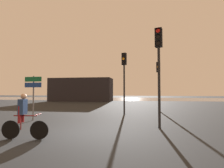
% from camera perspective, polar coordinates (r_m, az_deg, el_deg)
% --- Properties ---
extents(ground_plane, '(120.00, 120.00, 0.00)m').
position_cam_1_polar(ground_plane, '(7.39, -10.09, -15.65)').
color(ground_plane, black).
extents(water_strip, '(80.00, 16.00, 0.01)m').
position_cam_1_polar(water_strip, '(39.46, 5.33, -4.86)').
color(water_strip, slate).
rests_on(water_strip, ground).
extents(distant_building, '(10.64, 4.00, 3.96)m').
position_cam_1_polar(distant_building, '(30.98, -9.98, -1.84)').
color(distant_building, black).
rests_on(distant_building, ground).
extents(traffic_light_far_right, '(0.37, 0.39, 4.27)m').
position_cam_1_polar(traffic_light_far_right, '(15.79, 14.91, 2.32)').
color(traffic_light_far_right, black).
rests_on(traffic_light_far_right, ground).
extents(traffic_light_near_right, '(0.38, 0.40, 4.67)m').
position_cam_1_polar(traffic_light_near_right, '(8.52, 15.03, 8.05)').
color(traffic_light_near_right, black).
rests_on(traffic_light_near_right, ground).
extents(traffic_light_center, '(0.38, 0.40, 4.56)m').
position_cam_1_polar(traffic_light_center, '(13.04, 3.98, 4.06)').
color(traffic_light_center, black).
rests_on(traffic_light_center, ground).
extents(direction_sign_post, '(1.10, 0.15, 2.60)m').
position_cam_1_polar(direction_sign_post, '(11.24, -24.34, -1.70)').
color(direction_sign_post, slate).
rests_on(direction_sign_post, ground).
extents(cyclist, '(1.71, 0.46, 1.62)m').
position_cam_1_polar(cyclist, '(7.06, -26.96, -9.29)').
color(cyclist, black).
rests_on(cyclist, ground).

